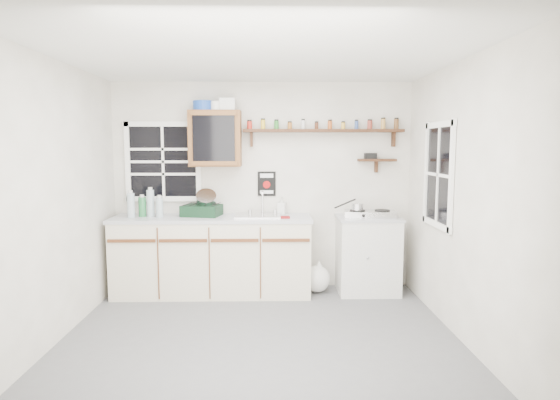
% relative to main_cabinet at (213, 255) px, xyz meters
% --- Properties ---
extents(room, '(3.64, 3.24, 2.54)m').
position_rel_main_cabinet_xyz_m(room, '(0.58, -1.30, 0.79)').
color(room, '#57575A').
rests_on(room, ground).
extents(main_cabinet, '(2.31, 0.63, 0.92)m').
position_rel_main_cabinet_xyz_m(main_cabinet, '(0.00, 0.00, 0.00)').
color(main_cabinet, beige).
rests_on(main_cabinet, floor).
extents(right_cabinet, '(0.73, 0.57, 0.91)m').
position_rel_main_cabinet_xyz_m(right_cabinet, '(1.83, 0.03, -0.01)').
color(right_cabinet, silver).
rests_on(right_cabinet, floor).
extents(sink, '(0.52, 0.44, 0.29)m').
position_rel_main_cabinet_xyz_m(sink, '(0.54, 0.01, 0.47)').
color(sink, silver).
rests_on(sink, main_cabinet).
extents(upper_cabinet, '(0.60, 0.32, 0.65)m').
position_rel_main_cabinet_xyz_m(upper_cabinet, '(0.03, 0.14, 1.36)').
color(upper_cabinet, brown).
rests_on(upper_cabinet, wall_back).
extents(upper_cabinet_clutter, '(0.49, 0.24, 0.14)m').
position_rel_main_cabinet_xyz_m(upper_cabinet_clutter, '(0.01, 0.14, 1.75)').
color(upper_cabinet_clutter, '#173E9A').
rests_on(upper_cabinet_clutter, upper_cabinet).
extents(spice_shelf, '(1.91, 0.18, 0.34)m').
position_rel_main_cabinet_xyz_m(spice_shelf, '(1.32, 0.21, 1.47)').
color(spice_shelf, black).
rests_on(spice_shelf, wall_back).
extents(secondary_shelf, '(0.45, 0.16, 0.24)m').
position_rel_main_cabinet_xyz_m(secondary_shelf, '(1.94, 0.22, 1.12)').
color(secondary_shelf, black).
rests_on(secondary_shelf, wall_back).
extents(warning_sign, '(0.22, 0.02, 0.30)m').
position_rel_main_cabinet_xyz_m(warning_sign, '(0.63, 0.29, 0.82)').
color(warning_sign, black).
rests_on(warning_sign, wall_back).
extents(window_back, '(0.93, 0.03, 0.98)m').
position_rel_main_cabinet_xyz_m(window_back, '(-0.62, 0.29, 1.09)').
color(window_back, black).
rests_on(window_back, wall_back).
extents(window_right, '(0.03, 0.78, 1.08)m').
position_rel_main_cabinet_xyz_m(window_right, '(2.37, -0.75, 0.99)').
color(window_right, black).
rests_on(window_right, wall_back).
extents(water_bottles, '(0.40, 0.17, 0.34)m').
position_rel_main_cabinet_xyz_m(water_bottles, '(-0.77, 0.00, 0.60)').
color(water_bottles, '#A0B5BC').
rests_on(water_bottles, main_cabinet).
extents(dish_rack, '(0.49, 0.40, 0.32)m').
position_rel_main_cabinet_xyz_m(dish_rack, '(-0.11, 0.07, 0.56)').
color(dish_rack, black).
rests_on(dish_rack, main_cabinet).
extents(soap_bottle, '(0.12, 0.12, 0.21)m').
position_rel_main_cabinet_xyz_m(soap_bottle, '(0.82, 0.21, 0.56)').
color(soap_bottle, white).
rests_on(soap_bottle, main_cabinet).
extents(rag, '(0.13, 0.12, 0.02)m').
position_rel_main_cabinet_xyz_m(rag, '(0.83, -0.12, 0.47)').
color(rag, maroon).
rests_on(rag, main_cabinet).
extents(hotplate, '(0.62, 0.39, 0.08)m').
position_rel_main_cabinet_xyz_m(hotplate, '(1.85, 0.01, 0.49)').
color(hotplate, silver).
rests_on(hotplate, right_cabinet).
extents(saucepan, '(0.32, 0.22, 0.15)m').
position_rel_main_cabinet_xyz_m(saucepan, '(1.69, 0.01, 0.57)').
color(saucepan, silver).
rests_on(saucepan, hotplate).
extents(trash_bag, '(0.36, 0.32, 0.41)m').
position_rel_main_cabinet_xyz_m(trash_bag, '(1.24, -0.01, -0.29)').
color(trash_bag, white).
rests_on(trash_bag, floor).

